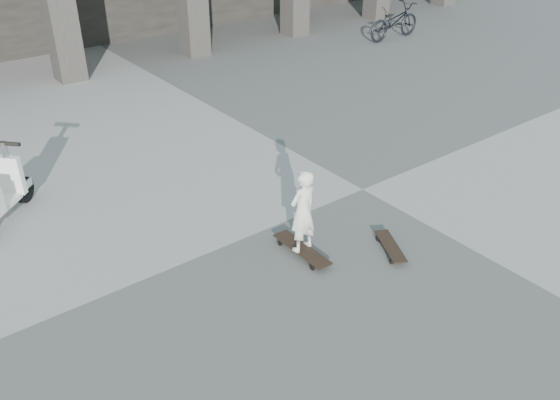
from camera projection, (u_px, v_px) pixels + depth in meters
ground at (363, 189)px, 9.88m from camera, size 90.00×90.00×0.00m
longboard at (302, 250)px, 8.23m from camera, size 0.26×1.04×0.10m
skateboard_spare at (390, 247)px, 8.30m from camera, size 0.55×0.82×0.10m
child at (303, 211)px, 7.91m from camera, size 0.47×0.34×1.21m
bicycle at (394, 21)px, 17.80m from camera, size 2.01×0.75×1.05m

